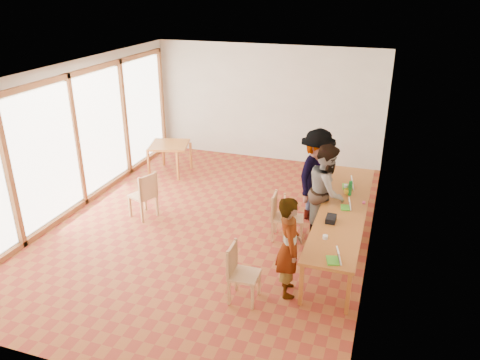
# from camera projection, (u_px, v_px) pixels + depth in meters

# --- Properties ---
(ground) EXTENTS (8.00, 8.00, 0.00)m
(ground) POSITION_uv_depth(u_px,v_px,m) (212.00, 224.00, 9.25)
(ground) COLOR brown
(ground) RESTS_ON ground
(wall_back) EXTENTS (6.00, 0.10, 3.00)m
(wall_back) POSITION_uv_depth(u_px,v_px,m) (267.00, 103.00, 12.15)
(wall_back) COLOR beige
(wall_back) RESTS_ON ground
(wall_front) EXTENTS (6.00, 0.10, 3.00)m
(wall_front) POSITION_uv_depth(u_px,v_px,m) (76.00, 270.00, 5.18)
(wall_front) COLOR beige
(wall_front) RESTS_ON ground
(wall_right) EXTENTS (0.10, 8.00, 3.00)m
(wall_right) POSITION_uv_depth(u_px,v_px,m) (377.00, 173.00, 7.79)
(wall_right) COLOR beige
(wall_right) RESTS_ON ground
(window_wall) EXTENTS (0.10, 8.00, 3.00)m
(window_wall) POSITION_uv_depth(u_px,v_px,m) (75.00, 137.00, 9.52)
(window_wall) COLOR white
(window_wall) RESTS_ON ground
(ceiling) EXTENTS (6.00, 8.00, 0.04)m
(ceiling) POSITION_uv_depth(u_px,v_px,m) (208.00, 70.00, 8.06)
(ceiling) COLOR white
(ceiling) RESTS_ON wall_back
(communal_table) EXTENTS (0.80, 4.00, 0.75)m
(communal_table) POSITION_uv_depth(u_px,v_px,m) (343.00, 210.00, 8.29)
(communal_table) COLOR #AF5926
(communal_table) RESTS_ON ground
(side_table) EXTENTS (0.90, 0.90, 0.75)m
(side_table) POSITION_uv_depth(u_px,v_px,m) (169.00, 147.00, 11.49)
(side_table) COLOR #AF5926
(side_table) RESTS_ON ground
(chair_near) EXTENTS (0.43, 0.43, 0.49)m
(chair_near) POSITION_uv_depth(u_px,v_px,m) (238.00, 267.00, 6.90)
(chair_near) COLOR tan
(chair_near) RESTS_ON ground
(chair_mid) EXTENTS (0.45, 0.45, 0.47)m
(chair_mid) POSITION_uv_depth(u_px,v_px,m) (279.00, 212.00, 8.57)
(chair_mid) COLOR tan
(chair_mid) RESTS_ON ground
(chair_far) EXTENTS (0.45, 0.45, 0.43)m
(chair_far) POSITION_uv_depth(u_px,v_px,m) (289.00, 213.00, 8.62)
(chair_far) COLOR tan
(chair_far) RESTS_ON ground
(chair_empty) EXTENTS (0.55, 0.55, 0.53)m
(chair_empty) POSITION_uv_depth(u_px,v_px,m) (319.00, 161.00, 10.77)
(chair_empty) COLOR tan
(chair_empty) RESTS_ON ground
(chair_spare) EXTENTS (0.59, 0.59, 0.51)m
(chair_spare) POSITION_uv_depth(u_px,v_px,m) (145.00, 191.00, 9.30)
(chair_spare) COLOR tan
(chair_spare) RESTS_ON ground
(person_near) EXTENTS (0.55, 0.68, 1.61)m
(person_near) POSITION_uv_depth(u_px,v_px,m) (289.00, 247.00, 6.95)
(person_near) COLOR gray
(person_near) RESTS_ON ground
(person_mid) EXTENTS (0.71, 0.90, 1.79)m
(person_mid) POSITION_uv_depth(u_px,v_px,m) (327.00, 191.00, 8.56)
(person_mid) COLOR gray
(person_mid) RESTS_ON ground
(person_far) EXTENTS (0.94, 1.33, 1.87)m
(person_far) POSITION_uv_depth(u_px,v_px,m) (316.00, 175.00, 9.14)
(person_far) COLOR gray
(person_far) RESTS_ON ground
(laptop_near) EXTENTS (0.26, 0.27, 0.20)m
(laptop_near) POSITION_uv_depth(u_px,v_px,m) (336.00, 258.00, 6.67)
(laptop_near) COLOR green
(laptop_near) RESTS_ON communal_table
(laptop_mid) EXTENTS (0.21, 0.24, 0.18)m
(laptop_mid) POSITION_uv_depth(u_px,v_px,m) (348.00, 206.00, 8.22)
(laptop_mid) COLOR green
(laptop_mid) RESTS_ON communal_table
(laptop_far) EXTENTS (0.26, 0.28, 0.22)m
(laptop_far) POSITION_uv_depth(u_px,v_px,m) (350.00, 185.00, 9.04)
(laptop_far) COLOR green
(laptop_far) RESTS_ON communal_table
(yellow_mug) EXTENTS (0.13, 0.13, 0.10)m
(yellow_mug) POSITION_uv_depth(u_px,v_px,m) (347.00, 192.00, 8.77)
(yellow_mug) COLOR yellow
(yellow_mug) RESTS_ON communal_table
(green_bottle) EXTENTS (0.07, 0.07, 0.28)m
(green_bottle) POSITION_uv_depth(u_px,v_px,m) (350.00, 188.00, 8.69)
(green_bottle) COLOR #1D8232
(green_bottle) RESTS_ON communal_table
(clear_glass) EXTENTS (0.07, 0.07, 0.09)m
(clear_glass) POSITION_uv_depth(u_px,v_px,m) (346.00, 187.00, 8.98)
(clear_glass) COLOR silver
(clear_glass) RESTS_ON communal_table
(condiment_cup) EXTENTS (0.08, 0.08, 0.06)m
(condiment_cup) POSITION_uv_depth(u_px,v_px,m) (325.00, 237.00, 7.26)
(condiment_cup) COLOR white
(condiment_cup) RESTS_ON communal_table
(pink_phone) EXTENTS (0.05, 0.10, 0.01)m
(pink_phone) POSITION_uv_depth(u_px,v_px,m) (364.00, 202.00, 8.44)
(pink_phone) COLOR #DB3976
(pink_phone) RESTS_ON communal_table
(black_pouch) EXTENTS (0.16, 0.26, 0.09)m
(black_pouch) POSITION_uv_depth(u_px,v_px,m) (331.00, 219.00, 7.78)
(black_pouch) COLOR black
(black_pouch) RESTS_ON communal_table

